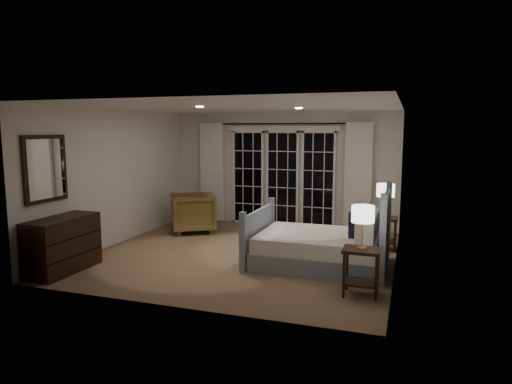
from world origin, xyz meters
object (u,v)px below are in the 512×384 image
(lamp_right, at_px, (386,191))
(dresser, at_px, (63,245))
(nightstand_right, at_px, (384,229))
(lamp_left, at_px, (363,215))
(bed, at_px, (323,246))
(nightstand_left, at_px, (361,265))
(armchair, at_px, (193,213))

(lamp_right, distance_m, dresser, 5.36)
(nightstand_right, height_order, lamp_left, lamp_left)
(bed, distance_m, nightstand_left, 1.35)
(nightstand_right, xyz_separation_m, lamp_left, (-0.15, -2.42, 0.68))
(bed, height_order, nightstand_right, bed)
(armchair, bearing_deg, dresser, -44.23)
(lamp_right, bearing_deg, bed, -123.73)
(bed, distance_m, dresser, 3.97)
(nightstand_right, bearing_deg, bed, -123.73)
(lamp_left, bearing_deg, nightstand_right, 86.50)
(nightstand_left, bearing_deg, lamp_left, 153.43)
(lamp_left, distance_m, armchair, 4.60)
(nightstand_right, relative_size, armchair, 0.66)
(nightstand_left, relative_size, dresser, 0.53)
(bed, height_order, dresser, bed)
(armchair, bearing_deg, lamp_right, 54.44)
(nightstand_left, distance_m, armchair, 4.55)
(armchair, xyz_separation_m, dresser, (-0.63, -3.04, 0.01))
(nightstand_left, bearing_deg, dresser, -174.48)
(lamp_left, bearing_deg, lamp_right, 86.50)
(lamp_left, xyz_separation_m, lamp_right, (0.15, 2.42, 0.00))
(nightstand_left, relative_size, lamp_left, 1.11)
(nightstand_right, height_order, armchair, armchair)
(lamp_right, height_order, dresser, lamp_right)
(lamp_left, height_order, lamp_right, lamp_right)
(lamp_left, height_order, dresser, lamp_left)
(nightstand_right, distance_m, dresser, 5.32)
(bed, distance_m, nightstand_right, 1.53)
(bed, xyz_separation_m, lamp_left, (0.70, -1.14, 0.75))
(nightstand_right, xyz_separation_m, armchair, (-3.87, 0.21, 0.02))
(nightstand_right, height_order, lamp_right, lamp_right)
(bed, relative_size, nightstand_right, 3.51)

